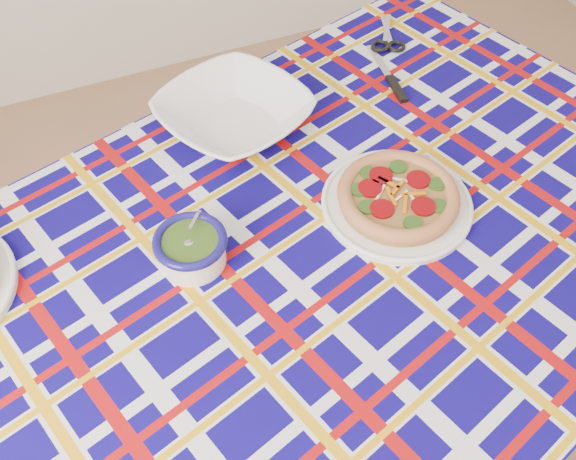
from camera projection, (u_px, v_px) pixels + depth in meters
name	position (u px, v px, depth m)	size (l,w,h in m)	color
floor	(397.00, 437.00, 1.87)	(4.00, 4.00, 0.00)	#9D7151
dining_table	(312.00, 277.00, 1.32)	(2.01, 1.57, 0.82)	brown
tablecloth	(312.00, 269.00, 1.30)	(1.79, 1.13, 0.12)	#0D0560
main_focaccia_plate	(398.00, 196.00, 1.31)	(0.32, 0.32, 0.06)	olive
pesto_bowl	(191.00, 247.00, 1.21)	(0.14, 0.14, 0.08)	#223C10
serving_bowl	(234.00, 115.00, 1.46)	(0.33, 0.33, 0.08)	white
table_knife	(380.00, 62.00, 1.64)	(0.26, 0.02, 0.01)	silver
kitchen_scissors	(387.00, 29.00, 1.74)	(0.20, 0.10, 0.02)	silver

